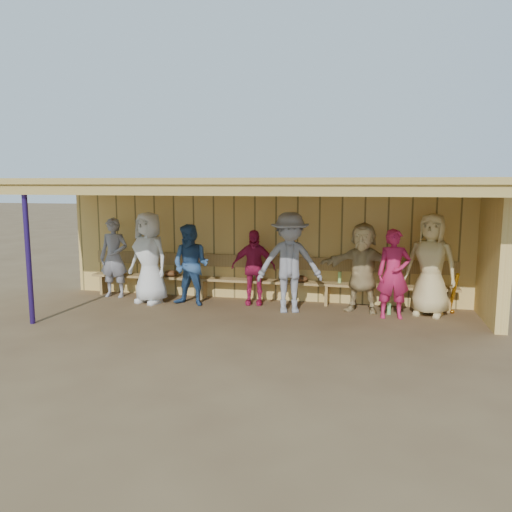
{
  "coord_description": "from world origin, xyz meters",
  "views": [
    {
      "loc": [
        2.01,
        -8.78,
        2.42
      ],
      "look_at": [
        0.0,
        0.35,
        1.05
      ],
      "focal_mm": 35.0,
      "sensor_mm": 36.0,
      "label": 1
    }
  ],
  "objects_px": {
    "player_d": "(253,267)",
    "player_e": "(290,263)",
    "player_g": "(394,274)",
    "player_h": "(431,265)",
    "player_c": "(191,265)",
    "player_f": "(362,267)",
    "player_a": "(114,258)",
    "bench": "(264,276)",
    "player_b": "(149,258)"
  },
  "relations": [
    {
      "from": "player_d",
      "to": "player_g",
      "type": "distance_m",
      "value": 2.73
    },
    {
      "from": "player_b",
      "to": "player_e",
      "type": "height_order",
      "value": "player_e"
    },
    {
      "from": "player_c",
      "to": "bench",
      "type": "height_order",
      "value": "player_c"
    },
    {
      "from": "player_c",
      "to": "player_b",
      "type": "bearing_deg",
      "value": -172.64
    },
    {
      "from": "player_e",
      "to": "player_a",
      "type": "bearing_deg",
      "value": 158.31
    },
    {
      "from": "player_g",
      "to": "bench",
      "type": "bearing_deg",
      "value": 156.68
    },
    {
      "from": "player_a",
      "to": "bench",
      "type": "distance_m",
      "value": 3.23
    },
    {
      "from": "player_c",
      "to": "player_h",
      "type": "xyz_separation_m",
      "value": [
        4.54,
        0.21,
        0.14
      ]
    },
    {
      "from": "player_b",
      "to": "player_f",
      "type": "relative_size",
      "value": 1.09
    },
    {
      "from": "player_a",
      "to": "player_e",
      "type": "relative_size",
      "value": 0.9
    },
    {
      "from": "player_d",
      "to": "bench",
      "type": "relative_size",
      "value": 0.2
    },
    {
      "from": "player_d",
      "to": "player_f",
      "type": "relative_size",
      "value": 0.89
    },
    {
      "from": "player_g",
      "to": "player_d",
      "type": "bearing_deg",
      "value": 163.79
    },
    {
      "from": "player_d",
      "to": "player_g",
      "type": "height_order",
      "value": "player_g"
    },
    {
      "from": "player_b",
      "to": "player_e",
      "type": "bearing_deg",
      "value": 15.62
    },
    {
      "from": "player_e",
      "to": "player_f",
      "type": "xyz_separation_m",
      "value": [
        1.33,
        0.32,
        -0.09
      ]
    },
    {
      "from": "player_c",
      "to": "player_d",
      "type": "relative_size",
      "value": 1.08
    },
    {
      "from": "player_d",
      "to": "player_f",
      "type": "bearing_deg",
      "value": -10.01
    },
    {
      "from": "player_b",
      "to": "player_e",
      "type": "distance_m",
      "value": 2.89
    },
    {
      "from": "player_d",
      "to": "player_e",
      "type": "height_order",
      "value": "player_e"
    },
    {
      "from": "bench",
      "to": "player_h",
      "type": "bearing_deg",
      "value": -7.98
    },
    {
      "from": "player_c",
      "to": "player_g",
      "type": "height_order",
      "value": "player_c"
    },
    {
      "from": "player_h",
      "to": "player_d",
      "type": "bearing_deg",
      "value": -163.59
    },
    {
      "from": "player_a",
      "to": "player_c",
      "type": "distance_m",
      "value": 1.89
    },
    {
      "from": "player_e",
      "to": "player_g",
      "type": "relative_size",
      "value": 1.17
    },
    {
      "from": "player_b",
      "to": "player_c",
      "type": "relative_size",
      "value": 1.14
    },
    {
      "from": "player_c",
      "to": "bench",
      "type": "relative_size",
      "value": 0.21
    },
    {
      "from": "player_b",
      "to": "player_c",
      "type": "bearing_deg",
      "value": 16.82
    },
    {
      "from": "player_a",
      "to": "player_e",
      "type": "height_order",
      "value": "player_e"
    },
    {
      "from": "player_d",
      "to": "player_b",
      "type": "bearing_deg",
      "value": -177.08
    },
    {
      "from": "player_f",
      "to": "player_h",
      "type": "xyz_separation_m",
      "value": [
        1.22,
        -0.0,
        0.1
      ]
    },
    {
      "from": "bench",
      "to": "player_f",
      "type": "bearing_deg",
      "value": -12.69
    },
    {
      "from": "player_a",
      "to": "player_b",
      "type": "xyz_separation_m",
      "value": [
        0.95,
        -0.34,
        0.08
      ]
    },
    {
      "from": "player_d",
      "to": "player_e",
      "type": "xyz_separation_m",
      "value": [
        0.8,
        -0.46,
        0.19
      ]
    },
    {
      "from": "player_c",
      "to": "player_f",
      "type": "bearing_deg",
      "value": 12.26
    },
    {
      "from": "player_f",
      "to": "player_a",
      "type": "bearing_deg",
      "value": -168.62
    },
    {
      "from": "player_a",
      "to": "player_c",
      "type": "relative_size",
      "value": 1.05
    },
    {
      "from": "player_b",
      "to": "player_e",
      "type": "xyz_separation_m",
      "value": [
        2.89,
        -0.12,
        0.02
      ]
    },
    {
      "from": "player_a",
      "to": "player_h",
      "type": "xyz_separation_m",
      "value": [
        6.4,
        -0.14,
        0.1
      ]
    },
    {
      "from": "player_f",
      "to": "player_g",
      "type": "distance_m",
      "value": 0.65
    },
    {
      "from": "player_g",
      "to": "player_h",
      "type": "distance_m",
      "value": 0.76
    },
    {
      "from": "player_a",
      "to": "player_d",
      "type": "xyz_separation_m",
      "value": [
        3.04,
        0.0,
        -0.1
      ]
    },
    {
      "from": "player_f",
      "to": "bench",
      "type": "height_order",
      "value": "player_f"
    },
    {
      "from": "player_e",
      "to": "player_f",
      "type": "distance_m",
      "value": 1.37
    },
    {
      "from": "player_d",
      "to": "player_g",
      "type": "xyz_separation_m",
      "value": [
        2.69,
        -0.48,
        0.06
      ]
    },
    {
      "from": "player_e",
      "to": "player_c",
      "type": "bearing_deg",
      "value": 162.16
    },
    {
      "from": "player_b",
      "to": "player_g",
      "type": "xyz_separation_m",
      "value": [
        4.77,
        -0.14,
        -0.12
      ]
    },
    {
      "from": "player_d",
      "to": "bench",
      "type": "height_order",
      "value": "player_d"
    },
    {
      "from": "player_a",
      "to": "player_f",
      "type": "height_order",
      "value": "player_f"
    },
    {
      "from": "player_a",
      "to": "player_b",
      "type": "bearing_deg",
      "value": -20.75
    }
  ]
}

